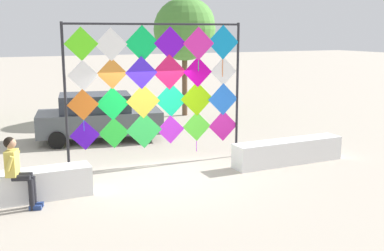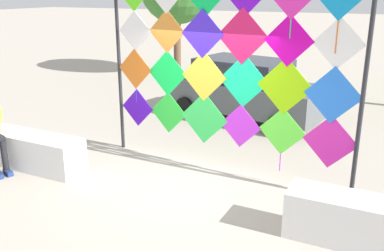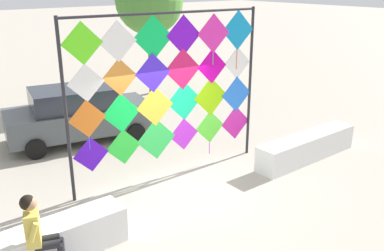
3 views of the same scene
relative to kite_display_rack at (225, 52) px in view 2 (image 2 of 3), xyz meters
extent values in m
plane|color=#ADA393|center=(-0.31, -0.99, -2.19)|extent=(120.00, 120.00, 0.00)
cube|color=white|center=(-3.80, -1.44, -1.87)|extent=(3.20, 0.59, 0.64)
cylinder|color=#232328|center=(-2.37, 0.21, -0.31)|extent=(0.07, 0.07, 3.75)
cylinder|color=#232328|center=(2.28, -0.20, -0.31)|extent=(0.07, 0.07, 3.75)
cube|color=#4C0FCC|center=(-1.94, 0.17, -1.26)|extent=(0.76, 0.08, 0.77)
cube|color=green|center=(-1.20, 0.12, -1.25)|extent=(0.81, 0.08, 0.81)
cube|color=#34DF58|center=(-0.41, 0.04, -1.24)|extent=(0.97, 0.10, 0.98)
cube|color=#CD30F4|center=(0.33, -0.02, -1.27)|extent=(0.78, 0.08, 0.78)
cube|color=#61F93D|center=(1.08, -0.08, -1.24)|extent=(0.82, 0.09, 0.82)
cylinder|color=#BD16E5|center=(1.08, -0.07, -1.80)|extent=(0.02, 0.02, 0.31)
cube|color=#DD25AB|center=(1.87, -0.15, -1.28)|extent=(0.88, 0.09, 0.88)
cube|color=orange|center=(-1.96, 0.16, -0.47)|extent=(0.79, 0.08, 0.79)
cylinder|color=#1693E5|center=(-1.96, 0.17, -1.00)|extent=(0.02, 0.02, 0.27)
cube|color=#13EC52|center=(-1.21, 0.12, -0.49)|extent=(0.86, 0.09, 0.86)
cube|color=yellow|center=(-0.41, 0.04, -0.46)|extent=(0.90, 0.09, 0.91)
cylinder|color=#162FE5|center=(-0.41, 0.05, -1.05)|extent=(0.02, 0.02, 0.27)
cube|color=#17F3A3|center=(0.35, -0.01, -0.47)|extent=(0.92, 0.09, 0.92)
cylinder|color=#E51661|center=(0.35, 0.00, -1.11)|extent=(0.02, 0.02, 0.36)
cube|color=#92DE0C|center=(1.08, -0.09, -0.47)|extent=(0.94, 0.10, 0.94)
cube|color=blue|center=(1.85, -0.18, -0.52)|extent=(0.89, 0.09, 0.89)
cube|color=white|center=(-1.92, 0.16, 0.26)|extent=(0.76, 0.08, 0.77)
cylinder|color=#16DFE5|center=(-1.92, 0.17, -0.23)|extent=(0.02, 0.02, 0.22)
cube|color=orange|center=(-1.20, 0.11, 0.29)|extent=(0.79, 0.08, 0.79)
cylinder|color=#167FE5|center=(-1.20, 0.12, -0.26)|extent=(0.02, 0.02, 0.30)
cube|color=#4425ED|center=(-0.45, 0.03, 0.29)|extent=(0.85, 0.09, 0.85)
cube|color=#E11A5E|center=(0.31, -0.02, 0.28)|extent=(0.93, 0.10, 0.93)
cube|color=#CC04A1|center=(1.10, -0.10, 0.26)|extent=(0.82, 0.08, 0.82)
cube|color=white|center=(1.85, -0.16, 0.26)|extent=(0.78, 0.08, 0.78)
cylinder|color=#A616E5|center=(-1.93, 0.17, 0.47)|extent=(0.02, 0.02, 0.30)
cylinder|color=#E55316|center=(-1.20, 0.12, 0.45)|extent=(0.02, 0.02, 0.29)
cylinder|color=#16E55B|center=(1.12, -0.11, 0.43)|extent=(0.02, 0.02, 0.28)
cylinder|color=orange|center=(1.82, -0.17, 0.34)|extent=(0.02, 0.02, 0.47)
cylinder|color=black|center=(-3.46, -1.89, -1.87)|extent=(0.11, 0.11, 0.64)
cube|color=navy|center=(-3.40, -1.91, -2.14)|extent=(0.26, 0.18, 0.09)
cylinder|color=gold|center=(-3.72, -1.65, -1.18)|extent=(0.19, 0.14, 0.31)
cube|color=#4C5156|center=(-0.76, 3.43, -1.57)|extent=(4.21, 2.43, 0.71)
cube|color=#282D38|center=(-0.90, 3.46, -0.94)|extent=(2.46, 1.89, 0.56)
cylinder|color=black|center=(0.73, 4.00, -1.93)|extent=(0.56, 0.31, 0.53)
cylinder|color=black|center=(0.40, 2.34, -1.93)|extent=(0.56, 0.31, 0.53)
cylinder|color=black|center=(-1.91, 4.53, -1.93)|extent=(0.56, 0.31, 0.53)
cylinder|color=black|center=(-2.24, 2.86, -1.93)|extent=(0.56, 0.31, 0.53)
cylinder|color=brown|center=(-5.19, 7.89, -0.94)|extent=(0.28, 0.28, 2.50)
camera|label=1|loc=(-4.31, -11.37, 1.32)|focal=43.38mm
camera|label=2|loc=(2.76, -6.81, 1.01)|focal=40.12mm
camera|label=3|loc=(-5.26, -7.44, 2.20)|focal=39.47mm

